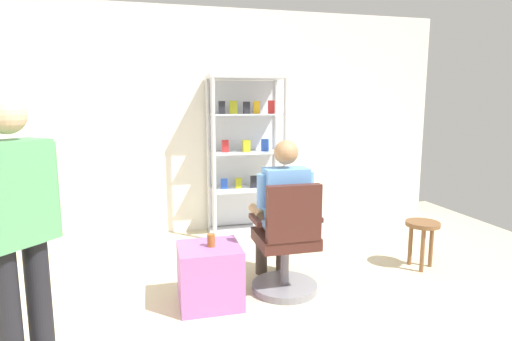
{
  "coord_description": "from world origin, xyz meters",
  "views": [
    {
      "loc": [
        -0.72,
        -2.17,
        1.59
      ],
      "look_at": [
        0.18,
        1.35,
        1.0
      ],
      "focal_mm": 29.45,
      "sensor_mm": 36.0,
      "label": 1
    }
  ],
  "objects": [
    {
      "name": "office_chair",
      "position": [
        0.35,
        1.0,
        0.39
      ],
      "size": [
        0.56,
        0.56,
        0.96
      ],
      "color": "slate",
      "rests_on": "ground"
    },
    {
      "name": "wooden_stool",
      "position": [
        1.79,
        1.2,
        0.36
      ],
      "size": [
        0.32,
        0.32,
        0.46
      ],
      "color": "brown",
      "rests_on": "ground"
    },
    {
      "name": "seated_shopkeeper",
      "position": [
        0.35,
        1.16,
        0.71
      ],
      "size": [
        0.49,
        0.57,
        1.29
      ],
      "color": "#3F382D",
      "rests_on": "ground"
    },
    {
      "name": "tea_glass",
      "position": [
        -0.29,
        0.96,
        0.53
      ],
      "size": [
        0.06,
        0.06,
        0.1
      ],
      "primitive_type": "cylinder",
      "color": "brown",
      "rests_on": "storage_crate"
    },
    {
      "name": "display_cabinet_main",
      "position": [
        0.4,
        2.76,
        0.97
      ],
      "size": [
        0.9,
        0.45,
        1.9
      ],
      "color": "#B7B7BC",
      "rests_on": "ground"
    },
    {
      "name": "storage_crate",
      "position": [
        -0.3,
        0.97,
        0.24
      ],
      "size": [
        0.48,
        0.45,
        0.48
      ],
      "primitive_type": "cube",
      "color": "#9E599E",
      "rests_on": "ground"
    },
    {
      "name": "back_wall",
      "position": [
        0.0,
        3.0,
        1.35
      ],
      "size": [
        6.0,
        0.1,
        2.7
      ],
      "primitive_type": "cube",
      "color": "silver",
      "rests_on": "ground"
    },
    {
      "name": "standing_customer",
      "position": [
        -1.42,
        0.22,
        0.93
      ],
      "size": [
        0.41,
        0.41,
        1.63
      ],
      "color": "black",
      "rests_on": "ground"
    }
  ]
}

